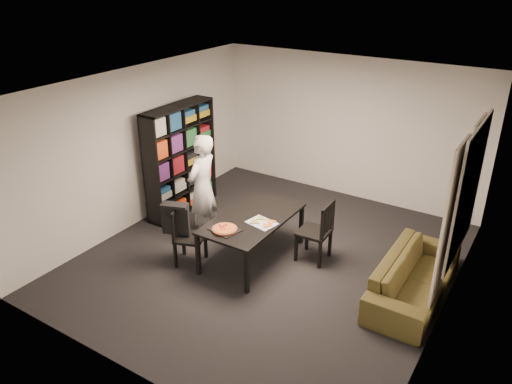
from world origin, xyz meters
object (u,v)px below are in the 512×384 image
Objects in this scene: pepperoni_pizza at (225,229)px; sofa at (414,277)px; bookshelf at (181,159)px; dining_table at (252,221)px; baking_tray at (225,229)px; chair_left at (184,232)px; chair_right at (320,228)px; person at (202,188)px.

sofa is (2.41, 0.89, -0.42)m from pepperoni_pizza.
bookshelf is 2.08m from dining_table.
chair_left is at bearing -171.11° from baking_tray.
pepperoni_pizza is (-0.11, -0.53, 0.09)m from dining_table.
sofa is (2.30, 0.36, -0.34)m from dining_table.
baking_tray reaches higher than dining_table.
bookshelf is 2.18× the size of chair_left.
pepperoni_pizza is 2.61m from sofa.
bookshelf reaches higher than sofa.
dining_table is 0.53m from baking_tray.
bookshelf is at bearing -96.98° from chair_right.
sofa is at bearing 83.74° from chair_right.
person is at bearing -2.93° from chair_left.
bookshelf is 1.09m from person.
sofa is (2.42, 0.88, -0.40)m from baking_tray.
chair_left is 3.24m from sofa.
chair_left is 0.44× the size of sofa.
baking_tray is (-0.12, -0.52, 0.07)m from dining_table.
dining_table is at bearing -20.25° from bookshelf.
chair_right reaches higher than chair_left.
bookshelf reaches higher than chair_right.
person is (-0.23, 0.75, 0.36)m from chair_left.
dining_table is (1.93, -0.71, -0.33)m from bookshelf.
dining_table is 0.55m from pepperoni_pizza.
chair_right is 1.41m from pepperoni_pizza.
baking_tray is 1.14× the size of pepperoni_pizza.
person is 0.88× the size of sofa.
person is 4.92× the size of pepperoni_pizza.
bookshelf is 2.20m from baking_tray.
sofa is (4.23, -0.35, -0.66)m from bookshelf.
chair_left is at bearing -172.80° from pepperoni_pizza.
bookshelf reaches higher than baking_tray.
bookshelf is 1.82m from chair_left.
person reaches higher than baking_tray.
chair_left is at bearing 13.53° from person.
dining_table is at bearing 98.91° from sofa.
bookshelf is 0.97× the size of sofa.
chair_left is 0.70m from pepperoni_pizza.
dining_table is 1.00m from chair_left.
dining_table is 2.35m from sofa.
person is (-1.01, 0.13, 0.24)m from dining_table.
baking_tray is at bearing -103.31° from dining_table.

